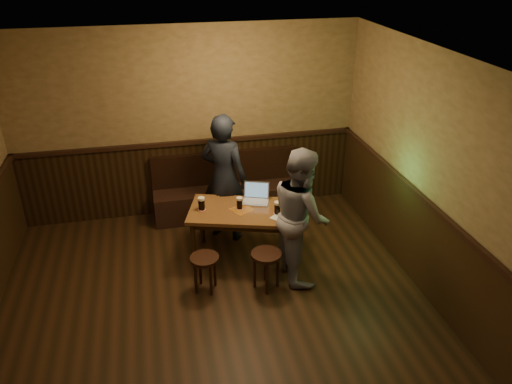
{
  "coord_description": "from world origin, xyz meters",
  "views": [
    {
      "loc": [
        -0.53,
        -3.93,
        3.82
      ],
      "look_at": [
        0.66,
        1.44,
        1.0
      ],
      "focal_mm": 35.0,
      "sensor_mm": 36.0,
      "label": 1
    }
  ],
  "objects_px": {
    "stool_left": "(205,264)",
    "laptop": "(256,196)",
    "person_grey": "(301,214)",
    "pub_table": "(242,216)",
    "stool_right": "(266,260)",
    "bench": "(227,195)",
    "pint_left": "(202,204)",
    "pint_right": "(277,208)",
    "pint_mid": "(240,203)",
    "person_suit": "(224,178)"
  },
  "relations": [
    {
      "from": "bench",
      "to": "person_grey",
      "type": "height_order",
      "value": "person_grey"
    },
    {
      "from": "stool_right",
      "to": "pint_mid",
      "type": "bearing_deg",
      "value": 103.32
    },
    {
      "from": "pint_mid",
      "to": "pub_table",
      "type": "bearing_deg",
      "value": -54.55
    },
    {
      "from": "stool_right",
      "to": "pint_left",
      "type": "bearing_deg",
      "value": 128.59
    },
    {
      "from": "stool_right",
      "to": "pint_right",
      "type": "xyz_separation_m",
      "value": [
        0.26,
        0.51,
        0.4
      ]
    },
    {
      "from": "bench",
      "to": "stool_left",
      "type": "relative_size",
      "value": 4.71
    },
    {
      "from": "person_suit",
      "to": "person_grey",
      "type": "bearing_deg",
      "value": 160.58
    },
    {
      "from": "pint_left",
      "to": "person_suit",
      "type": "distance_m",
      "value": 0.61
    },
    {
      "from": "pub_table",
      "to": "pint_mid",
      "type": "bearing_deg",
      "value": 142.26
    },
    {
      "from": "laptop",
      "to": "person_grey",
      "type": "distance_m",
      "value": 0.81
    },
    {
      "from": "pint_left",
      "to": "pint_right",
      "type": "distance_m",
      "value": 0.97
    },
    {
      "from": "stool_right",
      "to": "pint_mid",
      "type": "distance_m",
      "value": 0.86
    },
    {
      "from": "pub_table",
      "to": "pint_right",
      "type": "relative_size",
      "value": 8.95
    },
    {
      "from": "pub_table",
      "to": "stool_right",
      "type": "height_order",
      "value": "pub_table"
    },
    {
      "from": "stool_right",
      "to": "stool_left",
      "type": "bearing_deg",
      "value": 171.03
    },
    {
      "from": "stool_right",
      "to": "pint_mid",
      "type": "height_order",
      "value": "pint_mid"
    },
    {
      "from": "pint_left",
      "to": "person_suit",
      "type": "height_order",
      "value": "person_suit"
    },
    {
      "from": "stool_left",
      "to": "pint_mid",
      "type": "height_order",
      "value": "pint_mid"
    },
    {
      "from": "bench",
      "to": "person_suit",
      "type": "relative_size",
      "value": 1.22
    },
    {
      "from": "bench",
      "to": "pint_mid",
      "type": "bearing_deg",
      "value": -91.07
    },
    {
      "from": "pub_table",
      "to": "bench",
      "type": "bearing_deg",
      "value": 106.8
    },
    {
      "from": "pint_left",
      "to": "pint_right",
      "type": "bearing_deg",
      "value": -18.36
    },
    {
      "from": "laptop",
      "to": "person_suit",
      "type": "bearing_deg",
      "value": 152.75
    },
    {
      "from": "laptop",
      "to": "person_suit",
      "type": "distance_m",
      "value": 0.54
    },
    {
      "from": "bench",
      "to": "pint_right",
      "type": "relative_size",
      "value": 13.17
    },
    {
      "from": "stool_left",
      "to": "laptop",
      "type": "bearing_deg",
      "value": 44.96
    },
    {
      "from": "pub_table",
      "to": "person_grey",
      "type": "distance_m",
      "value": 0.84
    },
    {
      "from": "bench",
      "to": "laptop",
      "type": "xyz_separation_m",
      "value": [
        0.23,
        -1.01,
        0.46
      ]
    },
    {
      "from": "pint_right",
      "to": "stool_left",
      "type": "bearing_deg",
      "value": -157.87
    },
    {
      "from": "bench",
      "to": "stool_left",
      "type": "distance_m",
      "value": 1.89
    },
    {
      "from": "bench",
      "to": "pint_left",
      "type": "xyz_separation_m",
      "value": [
        -0.5,
        -1.1,
        0.49
      ]
    },
    {
      "from": "laptop",
      "to": "pint_left",
      "type": "bearing_deg",
      "value": -153.04
    },
    {
      "from": "pub_table",
      "to": "laptop",
      "type": "bearing_deg",
      "value": 57.44
    },
    {
      "from": "bench",
      "to": "laptop",
      "type": "bearing_deg",
      "value": -77.27
    },
    {
      "from": "stool_left",
      "to": "stool_right",
      "type": "height_order",
      "value": "stool_right"
    },
    {
      "from": "pub_table",
      "to": "stool_left",
      "type": "bearing_deg",
      "value": -116.66
    },
    {
      "from": "stool_left",
      "to": "laptop",
      "type": "height_order",
      "value": "laptop"
    },
    {
      "from": "laptop",
      "to": "person_grey",
      "type": "bearing_deg",
      "value": -40.82
    },
    {
      "from": "stool_left",
      "to": "laptop",
      "type": "relative_size",
      "value": 1.15
    },
    {
      "from": "stool_right",
      "to": "pint_left",
      "type": "relative_size",
      "value": 2.8
    },
    {
      "from": "bench",
      "to": "stool_left",
      "type": "height_order",
      "value": "bench"
    },
    {
      "from": "pint_mid",
      "to": "laptop",
      "type": "relative_size",
      "value": 0.39
    },
    {
      "from": "bench",
      "to": "person_suit",
      "type": "distance_m",
      "value": 0.87
    },
    {
      "from": "stool_right",
      "to": "pub_table",
      "type": "bearing_deg",
      "value": 102.19
    },
    {
      "from": "person_suit",
      "to": "person_grey",
      "type": "xyz_separation_m",
      "value": [
        0.75,
        -1.09,
        -0.06
      ]
    },
    {
      "from": "pint_left",
      "to": "stool_left",
      "type": "bearing_deg",
      "value": -95.53
    },
    {
      "from": "laptop",
      "to": "person_grey",
      "type": "height_order",
      "value": "person_grey"
    },
    {
      "from": "pint_mid",
      "to": "person_suit",
      "type": "height_order",
      "value": "person_suit"
    },
    {
      "from": "pub_table",
      "to": "person_suit",
      "type": "xyz_separation_m",
      "value": [
        -0.13,
        0.58,
        0.29
      ]
    },
    {
      "from": "pub_table",
      "to": "person_grey",
      "type": "height_order",
      "value": "person_grey"
    }
  ]
}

